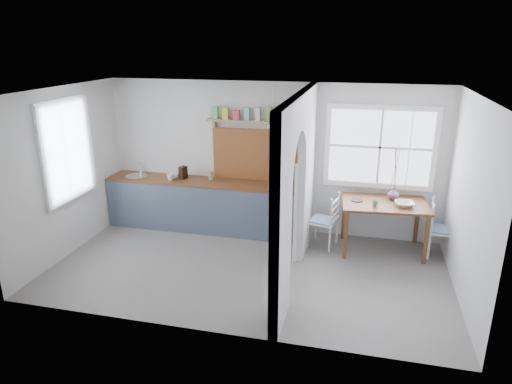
% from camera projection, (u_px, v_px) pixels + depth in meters
% --- Properties ---
extents(floor, '(5.80, 3.20, 0.01)m').
position_uv_depth(floor, '(248.00, 269.00, 6.81)').
color(floor, slate).
rests_on(floor, ground).
extents(ceiling, '(5.80, 3.20, 0.01)m').
position_uv_depth(ceiling, '(247.00, 92.00, 5.98)').
color(ceiling, silver).
rests_on(ceiling, walls).
extents(walls, '(5.81, 3.21, 2.60)m').
position_uv_depth(walls, '(248.00, 186.00, 6.40)').
color(walls, silver).
rests_on(walls, floor).
extents(partition, '(0.12, 3.20, 2.60)m').
position_uv_depth(partition, '(298.00, 178.00, 6.25)').
color(partition, silver).
rests_on(partition, floor).
extents(kitchen_window, '(0.10, 1.16, 1.50)m').
position_uv_depth(kitchen_window, '(65.00, 150.00, 6.92)').
color(kitchen_window, white).
rests_on(kitchen_window, walls).
extents(nook_window, '(1.76, 0.10, 1.30)m').
position_uv_depth(nook_window, '(380.00, 147.00, 7.34)').
color(nook_window, white).
rests_on(nook_window, walls).
extents(counter, '(3.50, 0.60, 0.90)m').
position_uv_depth(counter, '(205.00, 204.00, 8.14)').
color(counter, '#553520').
rests_on(counter, floor).
extents(sink, '(0.40, 0.40, 0.02)m').
position_uv_depth(sink, '(136.00, 176.00, 8.26)').
color(sink, silver).
rests_on(sink, counter).
extents(backsplash, '(1.65, 0.03, 0.90)m').
position_uv_depth(backsplash, '(259.00, 155.00, 7.88)').
color(backsplash, brown).
rests_on(backsplash, walls).
extents(shelf, '(1.75, 0.20, 0.21)m').
position_uv_depth(shelf, '(258.00, 118.00, 7.59)').
color(shelf, tan).
rests_on(shelf, walls).
extents(pendant_lamp, '(0.26, 0.26, 0.16)m').
position_uv_depth(pendant_lamp, '(275.00, 130.00, 7.24)').
color(pendant_lamp, beige).
rests_on(pendant_lamp, ceiling).
extents(utensil_rail, '(0.02, 0.50, 0.02)m').
position_uv_depth(utensil_rail, '(300.00, 162.00, 7.04)').
color(utensil_rail, silver).
rests_on(utensil_rail, partition).
extents(dining_table, '(1.39, 0.99, 0.82)m').
position_uv_depth(dining_table, '(383.00, 227.00, 7.28)').
color(dining_table, '#553520').
rests_on(dining_table, floor).
extents(chair_left, '(0.50, 0.50, 0.91)m').
position_uv_depth(chair_left, '(323.00, 220.00, 7.44)').
color(chair_left, white).
rests_on(chair_left, floor).
extents(chair_right, '(0.45, 0.45, 0.90)m').
position_uv_depth(chair_right, '(443.00, 229.00, 7.08)').
color(chair_right, white).
rests_on(chair_right, floor).
extents(kettle, '(0.22, 0.18, 0.25)m').
position_uv_depth(kettle, '(276.00, 180.00, 7.62)').
color(kettle, silver).
rests_on(kettle, counter).
extents(mug_a, '(0.15, 0.15, 0.11)m').
position_uv_depth(mug_a, '(170.00, 177.00, 7.99)').
color(mug_a, white).
rests_on(mug_a, counter).
extents(mug_b, '(0.14, 0.14, 0.09)m').
position_uv_depth(mug_b, '(175.00, 176.00, 8.08)').
color(mug_b, silver).
rests_on(mug_b, counter).
extents(knife_block, '(0.13, 0.16, 0.22)m').
position_uv_depth(knife_block, '(183.00, 173.00, 8.07)').
color(knife_block, black).
rests_on(knife_block, counter).
extents(jar, '(0.10, 0.10, 0.15)m').
position_uv_depth(jar, '(211.00, 175.00, 8.05)').
color(jar, gray).
rests_on(jar, counter).
extents(towel_magenta, '(0.02, 0.03, 0.52)m').
position_uv_depth(towel_magenta, '(297.00, 230.00, 7.50)').
color(towel_magenta, '#A91C46').
rests_on(towel_magenta, counter).
extents(towel_orange, '(0.02, 0.03, 0.44)m').
position_uv_depth(towel_orange, '(296.00, 233.00, 7.45)').
color(towel_orange, '#BC8221').
rests_on(towel_orange, counter).
extents(bowl, '(0.33, 0.33, 0.07)m').
position_uv_depth(bowl, '(405.00, 204.00, 6.98)').
color(bowl, silver).
rests_on(bowl, dining_table).
extents(table_cup, '(0.12, 0.12, 0.09)m').
position_uv_depth(table_cup, '(375.00, 203.00, 6.98)').
color(table_cup, '#628D66').
rests_on(table_cup, dining_table).
extents(plate, '(0.20, 0.20, 0.01)m').
position_uv_depth(plate, '(357.00, 200.00, 7.23)').
color(plate, black).
rests_on(plate, dining_table).
extents(vase, '(0.22, 0.22, 0.19)m').
position_uv_depth(vase, '(393.00, 194.00, 7.26)').
color(vase, '#61426A').
rests_on(vase, dining_table).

